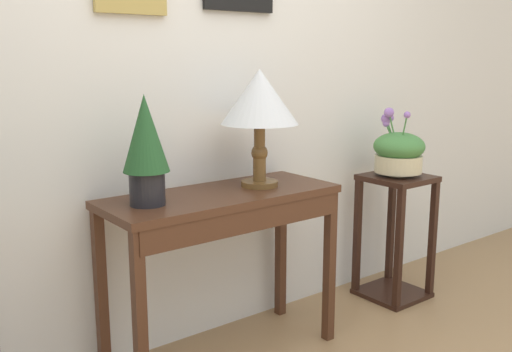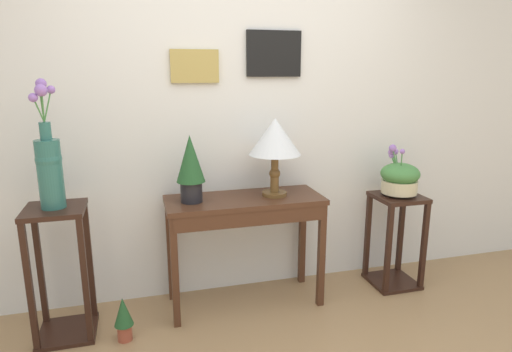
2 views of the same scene
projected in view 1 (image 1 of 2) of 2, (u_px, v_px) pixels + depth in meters
The scene contains 6 objects.
back_wall_with_art at pixel (190, 53), 2.69m from camera, with size 9.00×0.13×2.80m.
console_table at pixel (224, 220), 2.56m from camera, with size 1.08×0.43×0.79m.
table_lamp at pixel (260, 101), 2.60m from camera, with size 0.36×0.36×0.54m.
potted_plant_on_console at pixel (146, 145), 2.28m from camera, with size 0.19×0.19×0.45m.
pedestal_stand_right at pixel (395, 237), 3.32m from camera, with size 0.35×0.35×0.73m.
planter_bowl_wide_right at pixel (399, 152), 3.22m from camera, with size 0.29×0.29×0.38m.
Camera 1 is at (-1.44, -0.79, 1.37)m, focal length 40.31 mm.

